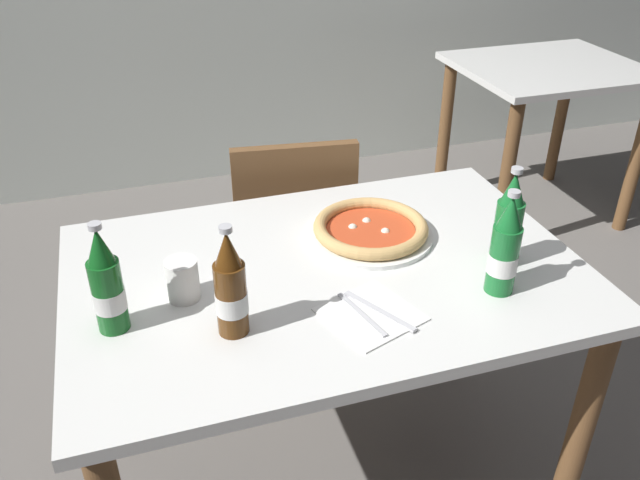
# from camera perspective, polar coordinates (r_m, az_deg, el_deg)

# --- Properties ---
(dining_table_main) EXTENTS (1.20, 0.80, 0.75)m
(dining_table_main) POSITION_cam_1_polar(r_m,az_deg,el_deg) (1.62, 0.54, -5.86)
(dining_table_main) COLOR silver
(dining_table_main) RESTS_ON ground_plane
(chair_behind_table) EXTENTS (0.45, 0.45, 0.85)m
(chair_behind_table) POSITION_cam_1_polar(r_m,az_deg,el_deg) (2.21, -2.43, 0.42)
(chair_behind_table) COLOR brown
(chair_behind_table) RESTS_ON ground_plane
(dining_table_background) EXTENTS (0.80, 0.70, 0.75)m
(dining_table_background) POSITION_cam_1_polar(r_m,az_deg,el_deg) (3.29, 18.81, 11.50)
(dining_table_background) COLOR silver
(dining_table_background) RESTS_ON ground_plane
(pizza_margherita_near) EXTENTS (0.31, 0.31, 0.04)m
(pizza_margherita_near) POSITION_cam_1_polar(r_m,az_deg,el_deg) (1.67, 4.38, 0.89)
(pizza_margherita_near) COLOR white
(pizza_margherita_near) RESTS_ON dining_table_main
(beer_bottle_left) EXTENTS (0.07, 0.07, 0.25)m
(beer_bottle_left) POSITION_cam_1_polar(r_m,az_deg,el_deg) (1.58, 15.92, 1.30)
(beer_bottle_left) COLOR #196B2D
(beer_bottle_left) RESTS_ON dining_table_main
(beer_bottle_center) EXTENTS (0.07, 0.07, 0.25)m
(beer_bottle_center) POSITION_cam_1_polar(r_m,az_deg,el_deg) (1.32, -7.72, -4.21)
(beer_bottle_center) COLOR #512D0F
(beer_bottle_center) RESTS_ON dining_table_main
(beer_bottle_right) EXTENTS (0.07, 0.07, 0.25)m
(beer_bottle_right) POSITION_cam_1_polar(r_m,az_deg,el_deg) (1.38, -17.92, -3.79)
(beer_bottle_right) COLOR #14591E
(beer_bottle_right) RESTS_ON dining_table_main
(beer_bottle_extra) EXTENTS (0.07, 0.07, 0.25)m
(beer_bottle_extra) POSITION_cam_1_polar(r_m,az_deg,el_deg) (1.48, 15.64, -0.86)
(beer_bottle_extra) COLOR #196B2D
(beer_bottle_extra) RESTS_ON dining_table_main
(napkin_with_cutlery) EXTENTS (0.23, 0.23, 0.01)m
(napkin_with_cutlery) POSITION_cam_1_polar(r_m,az_deg,el_deg) (1.41, 4.39, -6.38)
(napkin_with_cutlery) COLOR white
(napkin_with_cutlery) RESTS_ON dining_table_main
(paper_cup) EXTENTS (0.07, 0.07, 0.09)m
(paper_cup) POSITION_cam_1_polar(r_m,az_deg,el_deg) (1.46, -11.79, -3.37)
(paper_cup) COLOR white
(paper_cup) RESTS_ON dining_table_main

